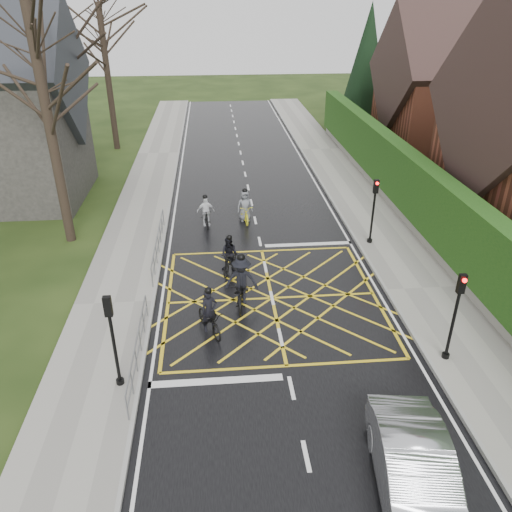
{
  "coord_description": "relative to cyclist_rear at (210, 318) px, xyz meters",
  "views": [
    {
      "loc": [
        -2.06,
        -16.23,
        10.49
      ],
      "look_at": [
        -0.53,
        1.1,
        1.3
      ],
      "focal_mm": 35.0,
      "sensor_mm": 36.0,
      "label": 1
    }
  ],
  "objects": [
    {
      "name": "ground",
      "position": [
        2.41,
        1.91,
        -0.57
      ],
      "size": [
        120.0,
        120.0,
        0.0
      ],
      "primitive_type": "plane",
      "color": "black",
      "rests_on": "ground"
    },
    {
      "name": "road",
      "position": [
        2.41,
        1.91,
        -0.56
      ],
      "size": [
        9.0,
        80.0,
        0.01
      ],
      "primitive_type": "cube",
      "color": "black",
      "rests_on": "ground"
    },
    {
      "name": "sidewalk_right",
      "position": [
        8.41,
        1.91,
        -0.49
      ],
      "size": [
        3.0,
        80.0,
        0.15
      ],
      "primitive_type": "cube",
      "color": "gray",
      "rests_on": "ground"
    },
    {
      "name": "sidewalk_left",
      "position": [
        -3.59,
        1.91,
        -0.49
      ],
      "size": [
        3.0,
        80.0,
        0.15
      ],
      "primitive_type": "cube",
      "color": "gray",
      "rests_on": "ground"
    },
    {
      "name": "stone_wall",
      "position": [
        10.16,
        7.91,
        -0.22
      ],
      "size": [
        0.5,
        38.0,
        0.7
      ],
      "primitive_type": "cube",
      "color": "slate",
      "rests_on": "ground"
    },
    {
      "name": "hedge",
      "position": [
        10.16,
        7.91,
        1.53
      ],
      "size": [
        0.9,
        38.0,
        2.8
      ],
      "primitive_type": "cube",
      "color": "#133C10",
      "rests_on": "stone_wall"
    },
    {
      "name": "house_far",
      "position": [
        17.16,
        19.91,
        3.79
      ],
      "size": [
        9.8,
        8.8,
        10.3
      ],
      "color": "brown",
      "rests_on": "ground"
    },
    {
      "name": "conifer",
      "position": [
        13.16,
        27.91,
        4.43
      ],
      "size": [
        4.6,
        4.6,
        10.0
      ],
      "color": "black",
      "rests_on": "ground"
    },
    {
      "name": "tree_near",
      "position": [
        -6.59,
        7.91,
        7.35
      ],
      "size": [
        9.24,
        9.24,
        11.44
      ],
      "color": "black",
      "rests_on": "ground"
    },
    {
      "name": "tree_mid",
      "position": [
        -7.59,
        15.91,
        8.07
      ],
      "size": [
        10.08,
        10.08,
        12.48
      ],
      "color": "black",
      "rests_on": "ground"
    },
    {
      "name": "tree_far",
      "position": [
        -6.89,
        23.91,
        6.63
      ],
      "size": [
        8.4,
        8.4,
        10.4
      ],
      "color": "black",
      "rests_on": "ground"
    },
    {
      "name": "railing_south",
      "position": [
        -2.24,
        -1.59,
        0.22
      ],
      "size": [
        0.05,
        5.04,
        1.03
      ],
      "color": "slate",
      "rests_on": "ground"
    },
    {
      "name": "railing_north",
      "position": [
        -2.24,
        5.91,
        0.22
      ],
      "size": [
        0.05,
        6.04,
        1.03
      ],
      "color": "slate",
      "rests_on": "ground"
    },
    {
      "name": "traffic_light_ne",
      "position": [
        7.51,
        6.11,
        1.1
      ],
      "size": [
        0.24,
        0.31,
        3.21
      ],
      "rotation": [
        0.0,
        0.0,
        3.14
      ],
      "color": "black",
      "rests_on": "ground"
    },
    {
      "name": "traffic_light_se",
      "position": [
        7.51,
        -2.29,
        1.1
      ],
      "size": [
        0.24,
        0.31,
        3.21
      ],
      "rotation": [
        0.0,
        0.0,
        3.14
      ],
      "color": "black",
      "rests_on": "ground"
    },
    {
      "name": "traffic_light_sw",
      "position": [
        -2.69,
        -2.58,
        1.1
      ],
      "size": [
        0.24,
        0.31,
        3.21
      ],
      "color": "black",
      "rests_on": "ground"
    },
    {
      "name": "cyclist_rear",
      "position": [
        0.0,
        0.0,
        0.0
      ],
      "size": [
        1.3,
        1.89,
        1.74
      ],
      "rotation": [
        0.0,
        0.0,
        0.42
      ],
      "color": "black",
      "rests_on": "ground"
    },
    {
      "name": "cyclist_back",
      "position": [
        0.88,
        4.18,
        0.07
      ],
      "size": [
        1.03,
        1.75,
        1.69
      ],
      "rotation": [
        0.0,
        0.0,
        -0.35
      ],
      "color": "black",
      "rests_on": "ground"
    },
    {
      "name": "cyclist_mid",
      "position": [
        1.21,
        1.67,
        0.2
      ],
      "size": [
        1.32,
        2.23,
        2.11
      ],
      "rotation": [
        0.0,
        0.0,
        -0.1
      ],
      "color": "black",
      "rests_on": "ground"
    },
    {
      "name": "cyclist_front",
      "position": [
        -0.13,
        9.0,
        0.04
      ],
      "size": [
        0.93,
        1.7,
        1.66
      ],
      "rotation": [
        0.0,
        0.0,
        0.13
      ],
      "color": "black",
      "rests_on": "ground"
    },
    {
      "name": "cyclist_lead",
      "position": [
        1.88,
        9.41,
        0.05
      ],
      "size": [
        0.84,
        1.87,
        1.77
      ],
      "rotation": [
        0.0,
        0.0,
        0.09
      ],
      "color": "gold",
      "rests_on": "ground"
    },
    {
      "name": "car",
      "position": [
        4.65,
        -6.96,
        0.19
      ],
      "size": [
        2.18,
        4.74,
        1.51
      ],
      "primitive_type": "imported",
      "rotation": [
        0.0,
        0.0,
        -0.13
      ],
      "color": "#B9BBC1",
      "rests_on": "ground"
    }
  ]
}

